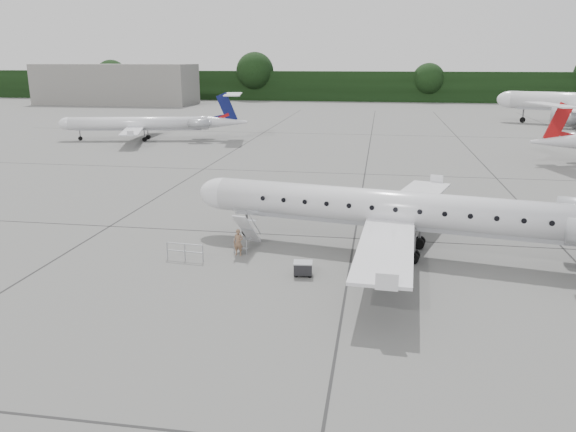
# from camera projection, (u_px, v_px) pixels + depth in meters

# --- Properties ---
(ground) EXTENTS (320.00, 320.00, 0.00)m
(ground) POSITION_uv_depth(u_px,v_px,m) (420.00, 275.00, 30.00)
(ground) COLOR slate
(ground) RESTS_ON ground
(treeline) EXTENTS (260.00, 4.00, 8.00)m
(treeline) POSITION_uv_depth(u_px,v_px,m) (391.00, 87.00, 152.47)
(treeline) COLOR black
(treeline) RESTS_ON ground
(terminal_building) EXTENTS (40.00, 14.00, 10.00)m
(terminal_building) POSITION_uv_depth(u_px,v_px,m) (116.00, 84.00, 144.13)
(terminal_building) COLOR slate
(terminal_building) RESTS_ON ground
(main_regional_jet) EXTENTS (32.49, 25.91, 7.49)m
(main_regional_jet) POSITION_uv_depth(u_px,v_px,m) (402.00, 192.00, 32.38)
(main_regional_jet) COLOR silver
(main_regional_jet) RESTS_ON ground
(airstair) EXTENTS (1.26, 2.46, 2.35)m
(airstair) POSITION_uv_depth(u_px,v_px,m) (247.00, 230.00, 33.86)
(airstair) COLOR silver
(airstair) RESTS_ON ground
(passenger) EXTENTS (0.60, 0.42, 1.58)m
(passenger) POSITION_uv_depth(u_px,v_px,m) (238.00, 242.00, 32.76)
(passenger) COLOR brown
(passenger) RESTS_ON ground
(safety_railing) EXTENTS (2.20, 0.29, 1.00)m
(safety_railing) POSITION_uv_depth(u_px,v_px,m) (185.00, 252.00, 31.97)
(safety_railing) COLOR #979A9F
(safety_railing) RESTS_ON ground
(baggage_cart) EXTENTS (1.03, 0.86, 0.83)m
(baggage_cart) POSITION_uv_depth(u_px,v_px,m) (303.00, 268.00, 29.77)
(baggage_cart) COLOR black
(baggage_cart) RESTS_ON ground
(bg_regional_left) EXTENTS (28.14, 22.61, 6.59)m
(bg_regional_left) POSITION_uv_depth(u_px,v_px,m) (139.00, 117.00, 79.12)
(bg_regional_left) COLOR silver
(bg_regional_left) RESTS_ON ground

